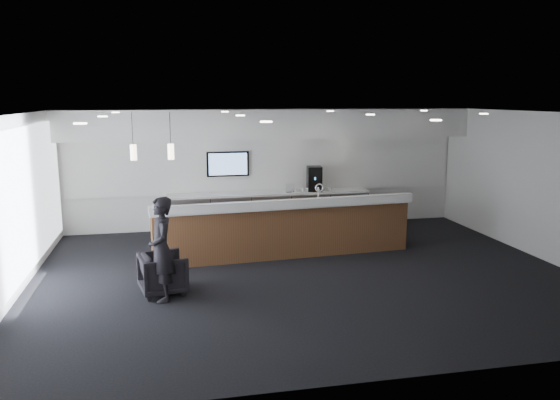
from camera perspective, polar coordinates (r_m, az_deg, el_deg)
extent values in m
plane|color=black|center=(10.40, 2.68, -7.73)|extent=(10.00, 10.00, 0.00)
cube|color=black|center=(9.87, 2.84, 9.04)|extent=(10.00, 8.00, 0.02)
cube|color=silver|center=(13.88, -1.39, 3.32)|extent=(10.00, 0.02, 3.00)
cube|color=silver|center=(10.03, -26.10, -0.65)|extent=(0.02, 8.00, 3.00)
cube|color=silver|center=(12.26, 26.01, 1.24)|extent=(0.02, 8.00, 3.00)
cube|color=white|center=(13.34, -1.06, 7.98)|extent=(10.00, 0.90, 0.70)
cube|color=white|center=(13.84, -1.37, 3.71)|extent=(9.80, 0.06, 1.40)
cube|color=silver|center=(10.02, -25.88, -0.65)|extent=(0.04, 7.36, 2.55)
cube|color=#96989F|center=(13.71, -1.10, -1.23)|extent=(5.00, 0.60, 0.90)
cube|color=white|center=(13.62, -1.11, 0.73)|extent=(5.06, 0.66, 0.05)
cylinder|color=silver|center=(13.17, -9.42, -1.67)|extent=(0.60, 0.02, 0.02)
cylinder|color=silver|center=(13.25, -5.10, -1.49)|extent=(0.60, 0.02, 0.02)
cylinder|color=silver|center=(13.40, -0.85, -1.31)|extent=(0.60, 0.02, 0.02)
cylinder|color=silver|center=(13.62, 3.29, -1.13)|extent=(0.60, 0.02, 0.02)
cylinder|color=silver|center=(13.91, 7.27, -0.95)|extent=(0.60, 0.02, 0.02)
cube|color=black|center=(13.63, -5.47, 3.77)|extent=(1.05, 0.07, 0.62)
cube|color=blue|center=(13.59, -5.45, 3.75)|extent=(0.95, 0.01, 0.54)
cylinder|color=#FFE7C6|center=(10.39, -11.31, 4.79)|extent=(0.12, 0.12, 0.30)
cylinder|color=#FFE7C6|center=(10.41, -15.17, 4.63)|extent=(0.12, 0.12, 0.30)
cube|color=brown|center=(11.49, 0.31, -3.19)|extent=(5.44, 1.15, 1.05)
cube|color=white|center=(11.37, 0.32, -0.47)|extent=(5.52, 1.23, 0.06)
cube|color=white|center=(10.96, 0.93, -0.42)|extent=(5.47, 0.52, 0.18)
cylinder|color=silver|center=(11.69, 4.02, 0.65)|extent=(0.04, 0.04, 0.28)
torus|color=silver|center=(11.60, 4.11, 1.28)|extent=(0.19, 0.04, 0.19)
cube|color=black|center=(13.80, 3.61, 2.25)|extent=(0.40, 0.44, 0.62)
cube|color=silver|center=(13.64, 3.84, 0.87)|extent=(0.22, 0.12, 0.02)
cube|color=silver|center=(13.57, 0.93, 1.27)|extent=(0.16, 0.04, 0.22)
cube|color=silver|center=(13.65, 1.20, 1.32)|extent=(0.16, 0.04, 0.22)
imported|color=black|center=(9.53, -12.11, -7.51)|extent=(0.89, 0.87, 0.69)
imported|color=black|center=(9.09, -12.27, -5.04)|extent=(0.50, 0.68, 1.71)
imported|color=white|center=(13.88, 5.20, 1.16)|extent=(0.09, 0.09, 0.09)
imported|color=white|center=(13.84, 4.64, 1.14)|extent=(0.13, 0.13, 0.09)
imported|color=white|center=(13.80, 4.08, 1.12)|extent=(0.12, 0.12, 0.09)
imported|color=white|center=(13.76, 3.52, 1.10)|extent=(0.12, 0.12, 0.09)
imported|color=white|center=(13.72, 2.96, 1.08)|extent=(0.13, 0.13, 0.09)
imported|color=white|center=(13.69, 2.39, 1.06)|extent=(0.10, 0.10, 0.09)
imported|color=white|center=(13.66, 1.82, 1.04)|extent=(0.13, 0.13, 0.09)
imported|color=white|center=(13.62, 1.25, 1.02)|extent=(0.11, 0.11, 0.09)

